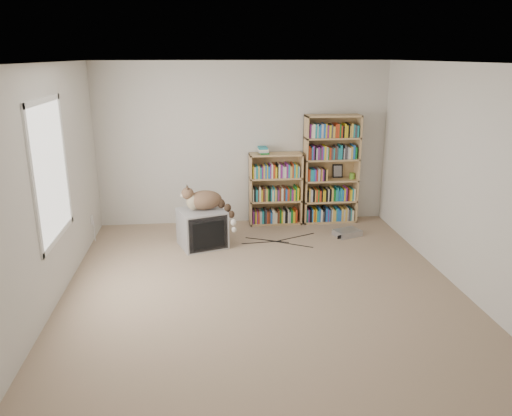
{
  "coord_description": "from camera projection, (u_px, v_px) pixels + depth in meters",
  "views": [
    {
      "loc": [
        -0.63,
        -5.15,
        2.57
      ],
      "look_at": [
        0.03,
        1.0,
        0.67
      ],
      "focal_mm": 35.0,
      "sensor_mm": 36.0,
      "label": 1
    }
  ],
  "objects": [
    {
      "name": "bookcase_short",
      "position": [
        275.0,
        191.0,
        7.85
      ],
      "size": [
        0.82,
        0.3,
        1.12
      ],
      "color": "tan",
      "rests_on": "floor"
    },
    {
      "name": "wall_right",
      "position": [
        463.0,
        179.0,
        5.57
      ],
      "size": [
        0.02,
        5.0,
        2.5
      ],
      "primitive_type": "cube",
      "color": "beige",
      "rests_on": "floor"
    },
    {
      "name": "wall_left",
      "position": [
        46.0,
        190.0,
        5.12
      ],
      "size": [
        0.02,
        5.0,
        2.5
      ],
      "primitive_type": "cube",
      "color": "beige",
      "rests_on": "floor"
    },
    {
      "name": "bookcase_tall",
      "position": [
        331.0,
        172.0,
        7.85
      ],
      "size": [
        0.85,
        0.3,
        1.7
      ],
      "color": "tan",
      "rests_on": "floor"
    },
    {
      "name": "floor_cables",
      "position": [
        266.0,
        243.0,
        7.12
      ],
      "size": [
        1.2,
        0.7,
        0.01
      ],
      "primitive_type": null,
      "color": "black",
      "rests_on": "floor"
    },
    {
      "name": "green_mug",
      "position": [
        352.0,
        176.0,
        7.89
      ],
      "size": [
        0.09,
        0.09,
        0.1
      ],
      "primitive_type": "cylinder",
      "color": "#5F982B",
      "rests_on": "bookcase_tall"
    },
    {
      "name": "wall_back",
      "position": [
        244.0,
        144.0,
        7.72
      ],
      "size": [
        4.5,
        0.02,
        2.5
      ],
      "primitive_type": "cube",
      "color": "beige",
      "rests_on": "floor"
    },
    {
      "name": "wall_outlet",
      "position": [
        92.0,
        220.0,
        7.1
      ],
      "size": [
        0.01,
        0.08,
        0.13
      ],
      "primitive_type": "cube",
      "color": "silver",
      "rests_on": "wall_left"
    },
    {
      "name": "cat",
      "position": [
        209.0,
        203.0,
        6.87
      ],
      "size": [
        0.76,
        0.52,
        0.58
      ],
      "rotation": [
        0.0,
        0.0,
        0.17
      ],
      "color": "#392317",
      "rests_on": "crt_tv"
    },
    {
      "name": "crt_tv",
      "position": [
        202.0,
        228.0,
        6.95
      ],
      "size": [
        0.74,
        0.7,
        0.52
      ],
      "rotation": [
        0.0,
        0.0,
        0.32
      ],
      "color": "#9E9DA0",
      "rests_on": "floor"
    },
    {
      "name": "dvd_player",
      "position": [
        347.0,
        233.0,
        7.41
      ],
      "size": [
        0.44,
        0.38,
        0.09
      ],
      "primitive_type": "cube",
      "rotation": [
        0.0,
        0.0,
        0.36
      ],
      "color": "#A9A8AD",
      "rests_on": "floor"
    },
    {
      "name": "floor",
      "position": [
        263.0,
        290.0,
        5.71
      ],
      "size": [
        4.5,
        5.0,
        0.01
      ],
      "primitive_type": "cube",
      "color": "tan",
      "rests_on": "ground"
    },
    {
      "name": "wall_front",
      "position": [
        313.0,
        287.0,
        2.97
      ],
      "size": [
        4.5,
        0.02,
        2.5
      ],
      "primitive_type": "cube",
      "color": "beige",
      "rests_on": "floor"
    },
    {
      "name": "framed_print",
      "position": [
        337.0,
        171.0,
        7.95
      ],
      "size": [
        0.16,
        0.05,
        0.22
      ],
      "primitive_type": "cube",
      "rotation": [
        -0.17,
        0.0,
        0.0
      ],
      "color": "black",
      "rests_on": "bookcase_tall"
    },
    {
      "name": "ceiling",
      "position": [
        264.0,
        63.0,
        4.98
      ],
      "size": [
        4.5,
        5.0,
        0.02
      ],
      "primitive_type": "cube",
      "color": "white",
      "rests_on": "wall_back"
    },
    {
      "name": "window",
      "position": [
        51.0,
        171.0,
        5.26
      ],
      "size": [
        0.02,
        1.22,
        1.52
      ],
      "primitive_type": "cube",
      "color": "white",
      "rests_on": "wall_left"
    },
    {
      "name": "book_stack",
      "position": [
        264.0,
        150.0,
        7.64
      ],
      "size": [
        0.18,
        0.24,
        0.1
      ],
      "primitive_type": "cube",
      "color": "#BB3818",
      "rests_on": "bookcase_short"
    }
  ]
}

